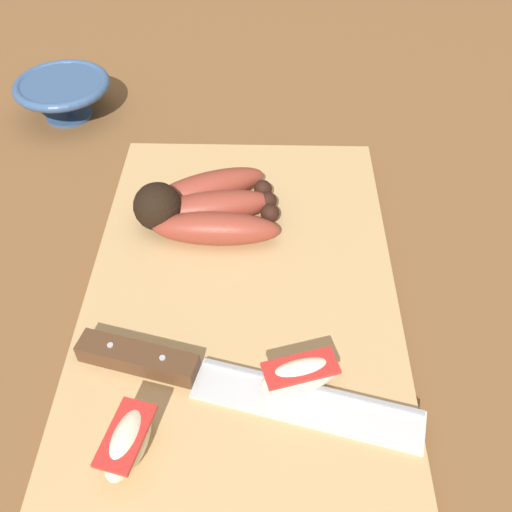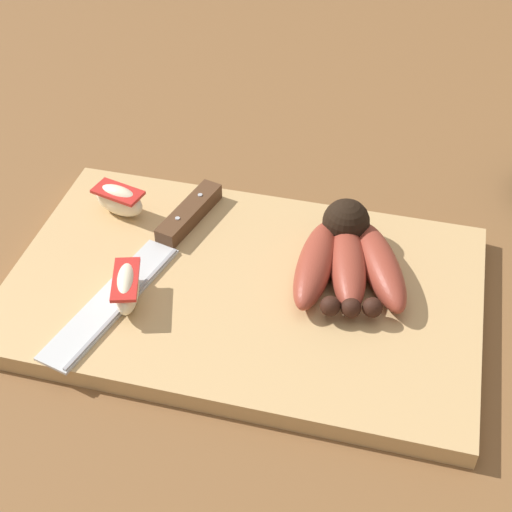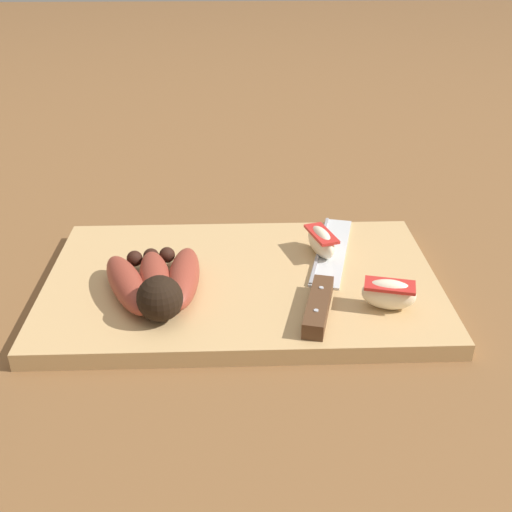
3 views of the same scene
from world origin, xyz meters
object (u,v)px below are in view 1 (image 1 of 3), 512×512
Objects in this scene: banana_bunch at (203,207)px; apple_wedge_near at (128,442)px; chefs_knife at (195,373)px; ceramic_bowl at (64,95)px; apple_wedge_middle at (300,376)px.

banana_bunch reaches higher than apple_wedge_near.
ceramic_bowl is at bearing 27.03° from chefs_knife.
banana_bunch is 0.21m from apple_wedge_middle.
banana_bunch is at bearing -7.02° from apple_wedge_near.
chefs_knife is 0.08m from apple_wedge_middle.
banana_bunch is at bearing -138.08° from ceramic_bowl.
banana_bunch reaches higher than chefs_knife.
banana_bunch reaches higher than apple_wedge_middle.
banana_bunch is 0.52× the size of chefs_knife.
apple_wedge_middle reaches higher than chefs_knife.
chefs_knife is at bearing -177.28° from banana_bunch.
apple_wedge_middle is 0.51m from ceramic_bowl.
apple_wedge_middle reaches higher than ceramic_bowl.
ceramic_bowl is (0.41, 0.21, 0.00)m from chefs_knife.
ceramic_bowl reaches higher than chefs_knife.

